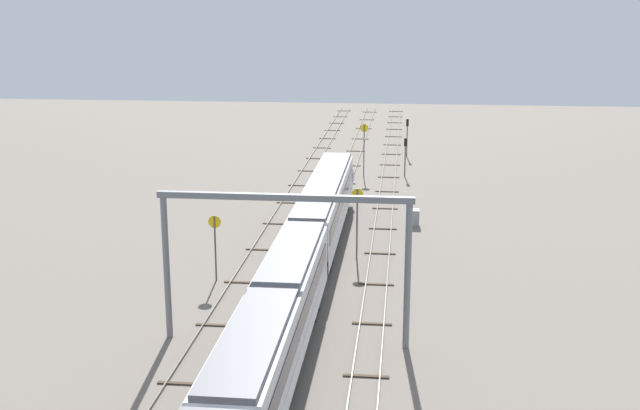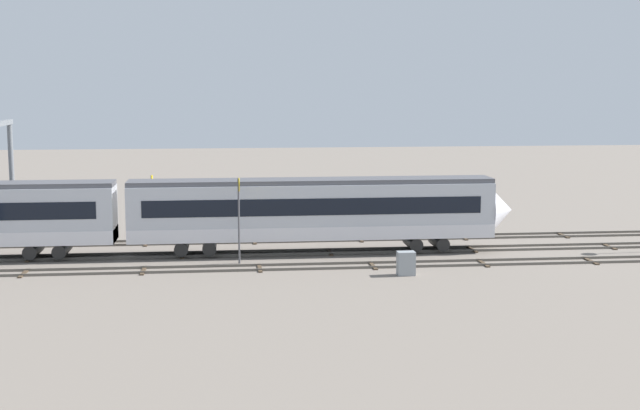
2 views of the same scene
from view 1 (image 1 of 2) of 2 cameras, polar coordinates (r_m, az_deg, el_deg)
name	(u,v)px [view 1 (image 1 of 2)]	position (r m, az deg, el deg)	size (l,w,h in m)	color
ground_plane	(320,252)	(61.91, 0.00, -3.38)	(190.63, 190.63, 0.00)	slate
track_near_foreground	(380,253)	(61.59, 4.31, -3.45)	(174.63, 2.40, 0.16)	#59544C
track_with_train	(320,251)	(61.89, 0.00, -3.32)	(174.63, 2.40, 0.16)	#59544C
track_middle	(261,249)	(62.54, -4.25, -3.17)	(174.63, 2.40, 0.16)	#59544C
overhead_gantry	(285,237)	(43.89, -2.54, -2.31)	(0.40, 14.16, 8.68)	slate
speed_sign_near_foreground	(357,214)	(59.58, 2.68, -0.66)	(0.14, 0.86, 5.40)	#4C4C51
speed_sign_mid_trackside	(364,143)	(88.31, 3.17, 4.44)	(0.14, 0.90, 5.90)	#4C4C51
speed_sign_far_trackside	(215,239)	(55.26, -7.52, -2.40)	(0.14, 0.89, 4.67)	#4C4C51
signal_light_trackside_approach	(407,132)	(100.69, 6.26, 5.21)	(0.31, 0.32, 4.76)	#4C4C51
signal_light_trackside_departure	(405,151)	(88.87, 6.12, 3.84)	(0.31, 0.32, 4.32)	#4C4C51
relay_cabinet	(415,218)	(69.56, 6.81, -0.90)	(1.05, 0.73, 1.41)	gray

